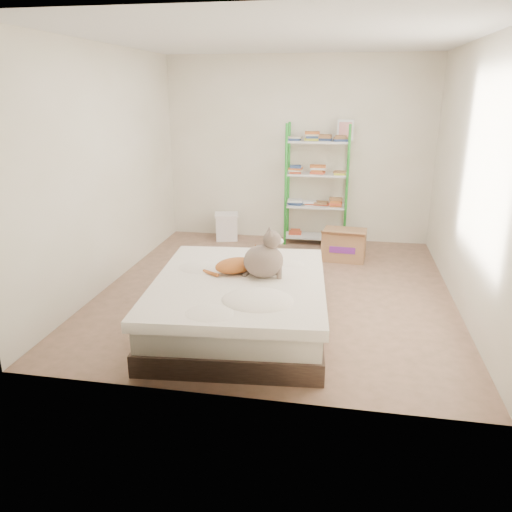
% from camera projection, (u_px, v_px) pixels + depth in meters
% --- Properties ---
extents(room, '(3.81, 4.21, 2.61)m').
position_uv_depth(room, '(278.00, 173.00, 5.18)').
color(room, '#A37861').
rests_on(room, ground).
extents(bed, '(1.70, 2.04, 0.49)m').
position_uv_depth(bed, '(240.00, 304.00, 4.61)').
color(bed, brown).
rests_on(bed, ground).
extents(orange_cat, '(0.53, 0.45, 0.19)m').
position_uv_depth(orange_cat, '(236.00, 264.00, 4.66)').
color(orange_cat, '#CA5D2F').
rests_on(orange_cat, bed).
extents(grey_cat, '(0.46, 0.41, 0.45)m').
position_uv_depth(grey_cat, '(264.00, 254.00, 4.52)').
color(grey_cat, gray).
rests_on(grey_cat, bed).
extents(shelf_unit, '(0.90, 0.36, 1.74)m').
position_uv_depth(shelf_unit, '(317.00, 184.00, 7.02)').
color(shelf_unit, green).
rests_on(shelf_unit, ground).
extents(cardboard_box, '(0.58, 0.57, 0.44)m').
position_uv_depth(cardboard_box, '(344.00, 245.00, 6.55)').
color(cardboard_box, '#A77C53').
rests_on(cardboard_box, ground).
extents(white_bin, '(0.40, 0.37, 0.39)m').
position_uv_depth(white_bin, '(227.00, 226.00, 7.40)').
color(white_bin, white).
rests_on(white_bin, ground).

